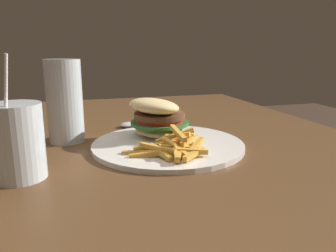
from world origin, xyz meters
name	(u,v)px	position (x,y,z in m)	size (l,w,h in m)	color
dining_table	(109,195)	(0.00, 0.00, 0.61)	(1.24, 1.16, 0.75)	brown
meal_plate_near	(163,131)	(-0.07, -0.11, 0.78)	(0.32, 0.32, 0.10)	white
beer_glass	(65,105)	(0.02, 0.09, 0.83)	(0.08, 0.08, 0.18)	silver
juice_glass	(17,145)	(-0.18, 0.16, 0.80)	(0.08, 0.08, 0.20)	silver
spoon	(133,125)	(0.11, -0.08, 0.76)	(0.04, 0.16, 0.01)	silver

